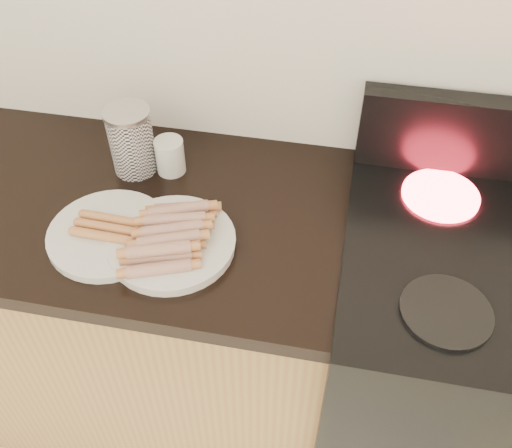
% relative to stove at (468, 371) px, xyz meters
% --- Properties ---
extents(stove, '(0.76, 0.65, 0.91)m').
position_rel_stove_xyz_m(stove, '(0.00, 0.00, 0.00)').
color(stove, black).
rests_on(stove, floor).
extents(burner_near_left, '(0.18, 0.18, 0.01)m').
position_rel_stove_xyz_m(burner_near_left, '(-0.17, -0.17, 0.46)').
color(burner_near_left, black).
rests_on(burner_near_left, stove).
extents(burner_far_left, '(0.18, 0.18, 0.01)m').
position_rel_stove_xyz_m(burner_far_left, '(-0.17, 0.17, 0.46)').
color(burner_far_left, '#FF1E2D').
rests_on(burner_far_left, stove).
extents(main_plate, '(0.32, 0.32, 0.02)m').
position_rel_stove_xyz_m(main_plate, '(-0.75, -0.10, 0.45)').
color(main_plate, white).
rests_on(main_plate, counter_slab).
extents(side_plate, '(0.34, 0.34, 0.02)m').
position_rel_stove_xyz_m(side_plate, '(-0.89, -0.09, 0.45)').
color(side_plate, white).
rests_on(side_plate, counter_slab).
extents(hotdog_pile, '(0.13, 0.25, 0.05)m').
position_rel_stove_xyz_m(hotdog_pile, '(-0.75, -0.10, 0.49)').
color(hotdog_pile, maroon).
rests_on(hotdog_pile, main_plate).
extents(plain_sausages, '(0.14, 0.08, 0.02)m').
position_rel_stove_xyz_m(plain_sausages, '(-0.89, -0.09, 0.47)').
color(plain_sausages, '#D1783D').
rests_on(plain_sausages, side_plate).
extents(canister, '(0.11, 0.11, 0.17)m').
position_rel_stove_xyz_m(canister, '(-0.91, 0.14, 0.53)').
color(canister, white).
rests_on(canister, counter_slab).
extents(mug, '(0.09, 0.09, 0.09)m').
position_rel_stove_xyz_m(mug, '(-0.82, 0.15, 0.49)').
color(mug, silver).
rests_on(mug, counter_slab).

